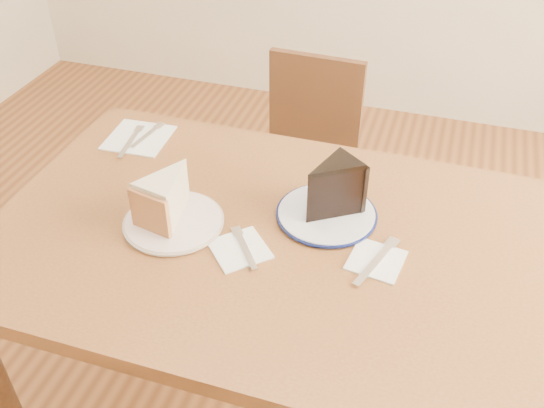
% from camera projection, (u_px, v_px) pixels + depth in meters
% --- Properties ---
extents(table, '(1.20, 0.80, 0.75)m').
position_uv_depth(table, '(261.00, 265.00, 1.39)').
color(table, '#502D15').
rests_on(table, ground).
extents(chair_far, '(0.40, 0.40, 0.78)m').
position_uv_depth(chair_far, '(303.00, 163.00, 2.10)').
color(chair_far, '#341C0F').
rests_on(chair_far, ground).
extents(plate_cream, '(0.21, 0.21, 0.01)m').
position_uv_depth(plate_cream, '(174.00, 222.00, 1.35)').
color(plate_cream, silver).
rests_on(plate_cream, table).
extents(plate_navy, '(0.22, 0.22, 0.01)m').
position_uv_depth(plate_navy, '(326.00, 214.00, 1.37)').
color(plate_navy, silver).
rests_on(plate_navy, table).
extents(carrot_cake, '(0.12, 0.15, 0.09)m').
position_uv_depth(carrot_cake, '(170.00, 196.00, 1.34)').
color(carrot_cake, beige).
rests_on(carrot_cake, plate_cream).
extents(chocolate_cake, '(0.14, 0.15, 0.12)m').
position_uv_depth(chocolate_cake, '(329.00, 192.00, 1.33)').
color(chocolate_cake, black).
rests_on(chocolate_cake, plate_navy).
extents(napkin_cream, '(0.16, 0.16, 0.00)m').
position_uv_depth(napkin_cream, '(240.00, 249.00, 1.28)').
color(napkin_cream, white).
rests_on(napkin_cream, table).
extents(napkin_navy, '(0.12, 0.12, 0.00)m').
position_uv_depth(napkin_navy, '(376.00, 260.00, 1.26)').
color(napkin_navy, white).
rests_on(napkin_navy, table).
extents(napkin_spare, '(0.17, 0.17, 0.00)m').
position_uv_depth(napkin_spare, '(139.00, 138.00, 1.64)').
color(napkin_spare, white).
rests_on(napkin_spare, table).
extents(fork_cream, '(0.10, 0.12, 0.00)m').
position_uv_depth(fork_cream, '(245.00, 248.00, 1.28)').
color(fork_cream, silver).
rests_on(fork_cream, napkin_cream).
extents(knife_navy, '(0.07, 0.17, 0.00)m').
position_uv_depth(knife_navy, '(376.00, 261.00, 1.25)').
color(knife_navy, silver).
rests_on(knife_navy, napkin_navy).
extents(fork_spare, '(0.04, 0.14, 0.00)m').
position_uv_depth(fork_spare, '(147.00, 135.00, 1.64)').
color(fork_spare, silver).
rests_on(fork_spare, napkin_spare).
extents(knife_spare, '(0.04, 0.16, 0.00)m').
position_uv_depth(knife_spare, '(130.00, 142.00, 1.61)').
color(knife_spare, white).
rests_on(knife_spare, napkin_spare).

